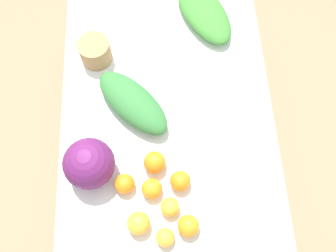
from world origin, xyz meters
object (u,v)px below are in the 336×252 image
object	(u,v)px
orange_0	(170,207)
orange_1	(155,162)
greens_bunch_beet_tops	(204,11)
greens_bunch_chard	(133,103)
orange_7	(165,238)
orange_3	(188,226)
orange_2	(152,189)
orange_5	(180,181)
orange_4	(138,223)
orange_6	(125,184)
cabbage_purple	(89,164)
paper_bag	(95,51)

from	to	relation	value
orange_0	orange_1	size ratio (longest dim) A/B	0.83
greens_bunch_beet_tops	orange_1	size ratio (longest dim) A/B	4.47
greens_bunch_chard	orange_7	size ratio (longest dim) A/B	5.38
greens_bunch_chard	orange_7	distance (m)	0.51
greens_bunch_chard	orange_3	bearing A→B (deg)	20.96
orange_2	orange_5	size ratio (longest dim) A/B	0.99
orange_4	orange_6	distance (m)	0.15
orange_1	orange_4	bearing A→B (deg)	-16.66
greens_bunch_chard	orange_5	size ratio (longest dim) A/B	4.66
cabbage_purple	orange_5	bearing A→B (deg)	78.25
paper_bag	cabbage_purple	bearing A→B (deg)	-0.60
orange_0	greens_bunch_chard	bearing A→B (deg)	-163.28
orange_0	orange_1	world-z (taller)	orange_1
orange_5	orange_6	distance (m)	0.20
orange_1	orange_4	world-z (taller)	same
cabbage_purple	greens_bunch_beet_tops	world-z (taller)	cabbage_purple
greens_bunch_beet_tops	orange_0	bearing A→B (deg)	-13.06
orange_4	orange_7	xyz separation A→B (m)	(0.05, 0.09, -0.01)
orange_6	orange_5	bearing A→B (deg)	89.80
orange_7	greens_bunch_beet_tops	bearing A→B (deg)	167.02
greens_bunch_chard	cabbage_purple	bearing A→B (deg)	-31.71
paper_bag	orange_4	bearing A→B (deg)	12.90
orange_5	orange_2	bearing A→B (deg)	-77.96
orange_3	orange_6	xyz separation A→B (m)	(-0.16, -0.21, -0.00)
cabbage_purple	orange_4	xyz separation A→B (m)	(0.20, 0.16, -0.05)
cabbage_purple	orange_0	distance (m)	0.32
greens_bunch_chard	orange_3	size ratio (longest dim) A/B	4.57
orange_1	orange_2	size ratio (longest dim) A/B	1.10
orange_5	paper_bag	bearing A→B (deg)	-150.57
orange_4	orange_7	world-z (taller)	orange_4
paper_bag	orange_0	world-z (taller)	paper_bag
paper_bag	orange_3	world-z (taller)	paper_bag
orange_4	orange_5	bearing A→B (deg)	132.54
orange_0	orange_2	bearing A→B (deg)	-138.08
greens_bunch_chard	orange_5	world-z (taller)	greens_bunch_chard
orange_3	orange_0	bearing A→B (deg)	-138.79
orange_6	cabbage_purple	bearing A→B (deg)	-119.07
orange_1	orange_5	distance (m)	0.11
greens_bunch_chard	orange_5	distance (m)	0.35
orange_5	orange_7	world-z (taller)	orange_5
orange_1	orange_0	bearing A→B (deg)	16.21
paper_bag	orange_5	xyz separation A→B (m)	(0.55, 0.31, -0.01)
orange_2	orange_4	world-z (taller)	orange_4
orange_6	orange_7	world-z (taller)	orange_6
orange_1	orange_7	world-z (taller)	orange_1
greens_bunch_beet_tops	orange_2	xyz separation A→B (m)	(0.75, -0.25, -0.00)
orange_2	paper_bag	bearing A→B (deg)	-160.02
cabbage_purple	orange_0	bearing A→B (deg)	60.46
greens_bunch_chard	orange_2	xyz separation A→B (m)	(0.33, 0.06, -0.01)
orange_1	orange_2	distance (m)	0.09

